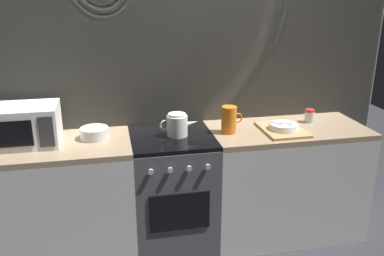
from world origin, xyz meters
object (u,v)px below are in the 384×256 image
(kettle, at_px, (177,125))
(pitcher, at_px, (229,120))
(stove_unit, at_px, (173,192))
(mixing_bowl, at_px, (95,133))
(dish_pile, at_px, (283,128))
(spice_jar, at_px, (310,116))
(microwave, at_px, (24,125))

(kettle, height_order, pitcher, pitcher)
(stove_unit, relative_size, mixing_bowl, 4.50)
(stove_unit, distance_m, kettle, 0.53)
(pitcher, bearing_deg, stove_unit, 178.03)
(dish_pile, distance_m, spice_jar, 0.34)
(stove_unit, relative_size, dish_pile, 2.25)
(dish_pile, xyz_separation_m, spice_jar, (0.29, 0.16, 0.03))
(stove_unit, height_order, microwave, microwave)
(microwave, xyz_separation_m, mixing_bowl, (0.46, 0.02, -0.10))
(stove_unit, xyz_separation_m, pitcher, (0.42, -0.01, 0.55))
(spice_jar, bearing_deg, microwave, -178.73)
(dish_pile, bearing_deg, microwave, 176.47)
(stove_unit, xyz_separation_m, dish_pile, (0.83, -0.07, 0.47))
(pitcher, bearing_deg, microwave, 177.57)
(kettle, bearing_deg, dish_pile, -5.19)
(stove_unit, height_order, kettle, kettle)
(kettle, relative_size, mixing_bowl, 1.42)
(kettle, xyz_separation_m, spice_jar, (1.08, 0.09, -0.03))
(dish_pile, bearing_deg, kettle, 174.81)
(spice_jar, bearing_deg, stove_unit, -175.26)
(dish_pile, bearing_deg, stove_unit, 175.36)
(stove_unit, xyz_separation_m, microwave, (-1.00, 0.05, 0.59))
(kettle, distance_m, dish_pile, 0.79)
(kettle, distance_m, pitcher, 0.38)
(dish_pile, height_order, spice_jar, spice_jar)
(microwave, relative_size, dish_pile, 1.15)
(mixing_bowl, bearing_deg, pitcher, -4.63)
(mixing_bowl, relative_size, spice_jar, 1.90)
(microwave, height_order, pitcher, microwave)
(mixing_bowl, bearing_deg, spice_jar, 1.01)
(stove_unit, bearing_deg, spice_jar, 4.74)
(stove_unit, height_order, pitcher, pitcher)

